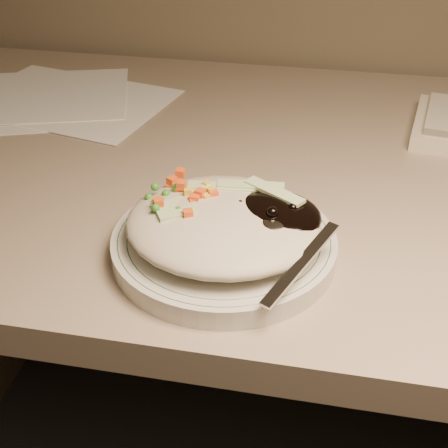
# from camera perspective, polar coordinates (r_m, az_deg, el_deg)

# --- Properties ---
(desk) EXTENTS (1.40, 0.70, 0.74)m
(desk) POSITION_cam_1_polar(r_m,az_deg,el_deg) (0.92, 7.42, -5.60)
(desk) COLOR gray
(desk) RESTS_ON ground
(plate) EXTENTS (0.23, 0.23, 0.02)m
(plate) POSITION_cam_1_polar(r_m,az_deg,el_deg) (0.63, -0.00, -1.96)
(plate) COLOR beige
(plate) RESTS_ON desk
(plate_rim) EXTENTS (0.21, 0.21, 0.00)m
(plate_rim) POSITION_cam_1_polar(r_m,az_deg,el_deg) (0.62, -0.00, -1.22)
(plate_rim) COLOR #144723
(plate_rim) RESTS_ON plate
(meal) EXTENTS (0.21, 0.19, 0.05)m
(meal) POSITION_cam_1_polar(r_m,az_deg,el_deg) (0.61, 0.37, 0.36)
(meal) COLOR #B0A68E
(meal) RESTS_ON plate
(papers) EXTENTS (0.41, 0.32, 0.00)m
(papers) POSITION_cam_1_polar(r_m,az_deg,el_deg) (1.02, -16.35, 10.82)
(papers) COLOR white
(papers) RESTS_ON desk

